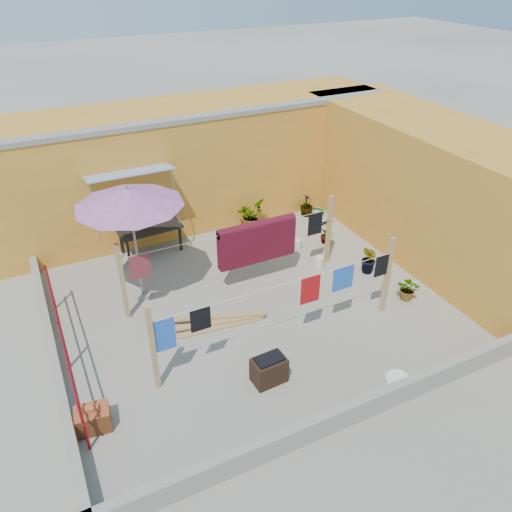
# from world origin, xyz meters

# --- Properties ---
(ground) EXTENTS (80.00, 80.00, 0.00)m
(ground) POSITION_xyz_m (0.00, 0.00, 0.00)
(ground) COLOR #9E998E
(ground) RESTS_ON ground
(wall_back) EXTENTS (11.00, 3.27, 3.21)m
(wall_back) POSITION_xyz_m (0.50, 4.69, 1.61)
(wall_back) COLOR gold
(wall_back) RESTS_ON ground
(wall_right) EXTENTS (2.40, 9.00, 3.20)m
(wall_right) POSITION_xyz_m (5.20, 0.00, 1.60)
(wall_right) COLOR gold
(wall_right) RESTS_ON ground
(parapet_front) EXTENTS (8.30, 0.16, 0.44)m
(parapet_front) POSITION_xyz_m (0.00, -3.58, 0.22)
(parapet_front) COLOR gray
(parapet_front) RESTS_ON ground
(parapet_left) EXTENTS (0.16, 7.30, 0.44)m
(parapet_left) POSITION_xyz_m (-4.08, 0.00, 0.22)
(parapet_left) COLOR gray
(parapet_left) RESTS_ON ground
(red_railing) EXTENTS (0.05, 4.20, 1.10)m
(red_railing) POSITION_xyz_m (-3.85, -0.20, 0.72)
(red_railing) COLOR maroon
(red_railing) RESTS_ON ground
(clothesline_rig) EXTENTS (5.09, 2.35, 1.80)m
(clothesline_rig) POSITION_xyz_m (0.45, 0.56, 1.03)
(clothesline_rig) COLOR tan
(clothesline_rig) RESTS_ON ground
(patio_umbrella) EXTENTS (2.48, 2.48, 2.69)m
(patio_umbrella) POSITION_xyz_m (-2.01, 1.42, 2.42)
(patio_umbrella) COLOR gray
(patio_umbrella) RESTS_ON ground
(outdoor_table) EXTENTS (1.60, 0.87, 0.73)m
(outdoor_table) POSITION_xyz_m (-1.28, 3.20, 0.66)
(outdoor_table) COLOR black
(outdoor_table) RESTS_ON ground
(brick_stack) EXTENTS (0.59, 0.46, 0.48)m
(brick_stack) POSITION_xyz_m (-3.70, -1.82, 0.21)
(brick_stack) COLOR #B15728
(brick_stack) RESTS_ON ground
(lumber_pile) EXTENTS (2.28, 0.86, 0.14)m
(lumber_pile) POSITION_xyz_m (-0.97, -0.26, 0.07)
(lumber_pile) COLOR tan
(lumber_pile) RESTS_ON ground
(brazier) EXTENTS (0.62, 0.43, 0.54)m
(brazier) POSITION_xyz_m (-0.65, -2.15, 0.26)
(brazier) COLOR #311E13
(brazier) RESTS_ON ground
(white_basin) EXTENTS (0.47, 0.47, 0.08)m
(white_basin) POSITION_xyz_m (1.44, -3.20, 0.04)
(white_basin) COLOR silver
(white_basin) RESTS_ON ground
(water_jug_a) EXTENTS (0.22, 0.22, 0.35)m
(water_jug_a) POSITION_xyz_m (2.17, 0.64, 0.16)
(water_jug_a) COLOR silver
(water_jug_a) RESTS_ON ground
(water_jug_b) EXTENTS (0.22, 0.22, 0.34)m
(water_jug_b) POSITION_xyz_m (2.13, 1.61, 0.15)
(water_jug_b) COLOR silver
(water_jug_b) RESTS_ON ground
(green_hose) EXTENTS (0.54, 0.54, 0.08)m
(green_hose) POSITION_xyz_m (3.70, 3.20, 0.04)
(green_hose) COLOR #1B7A28
(green_hose) RESTS_ON ground
(plant_back_a) EXTENTS (0.99, 0.99, 0.84)m
(plant_back_a) POSITION_xyz_m (1.55, 3.20, 0.42)
(plant_back_a) COLOR #1F5418
(plant_back_a) RESTS_ON ground
(plant_back_b) EXTENTS (0.39, 0.39, 0.69)m
(plant_back_b) POSITION_xyz_m (3.36, 3.20, 0.34)
(plant_back_b) COLOR #1F5418
(plant_back_b) RESTS_ON ground
(plant_right_a) EXTENTS (0.47, 0.38, 0.76)m
(plant_right_a) POSITION_xyz_m (2.98, 1.60, 0.38)
(plant_right_a) COLOR #1F5418
(plant_right_a) RESTS_ON ground
(plant_right_b) EXTENTS (0.41, 0.48, 0.77)m
(plant_right_b) POSITION_xyz_m (3.11, -0.10, 0.39)
(plant_right_b) COLOR #1F5418
(plant_right_b) RESTS_ON ground
(plant_right_c) EXTENTS (0.65, 0.66, 0.56)m
(plant_right_c) POSITION_xyz_m (3.26, -1.33, 0.28)
(plant_right_c) COLOR #1F5418
(plant_right_c) RESTS_ON ground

